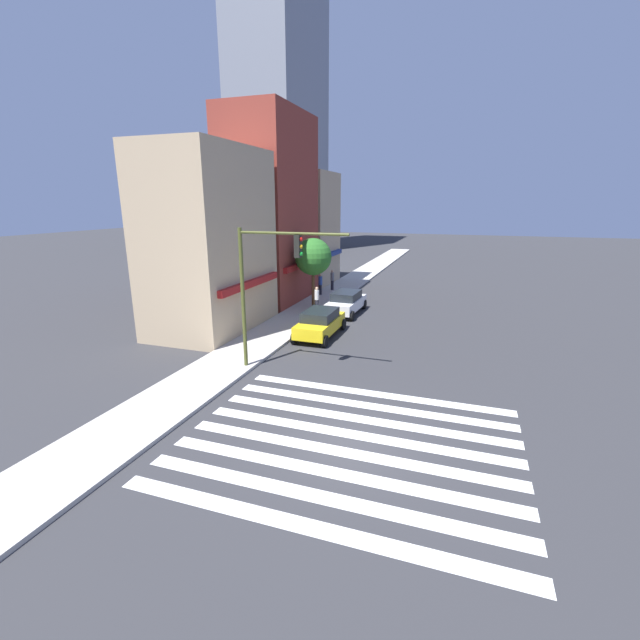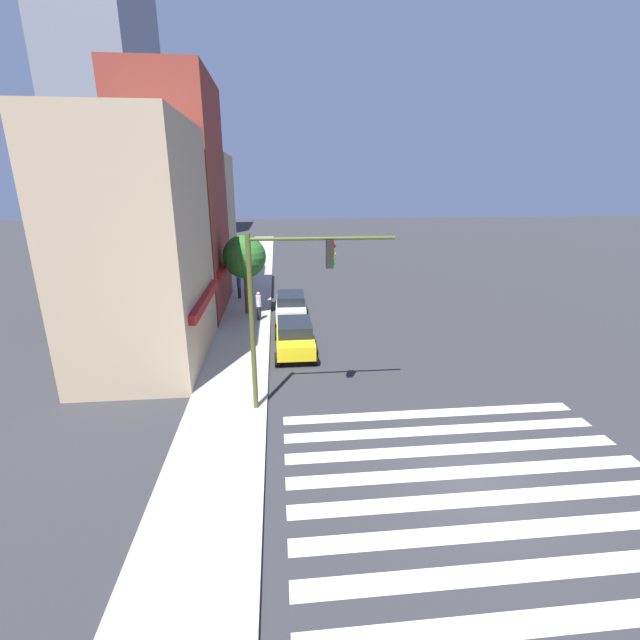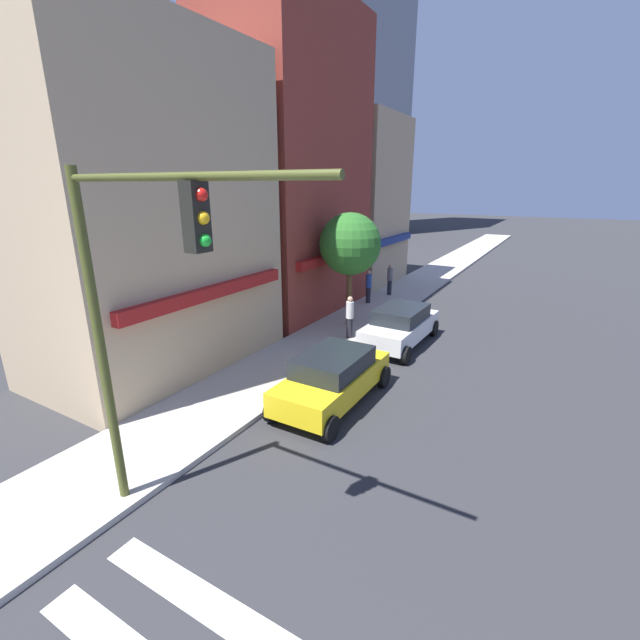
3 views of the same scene
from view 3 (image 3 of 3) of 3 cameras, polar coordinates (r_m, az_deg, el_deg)
The scene contains 9 objects.
storefront_row at distance 21.12m, azimuth -5.48°, elevation 16.92°, with size 23.22×5.30×14.13m.
tower_distant at distance 65.13m, azimuth 4.39°, elevation 34.45°, with size 18.65×10.16×50.41m.
traffic_signal at distance 7.64m, azimuth -23.67°, elevation 2.66°, with size 0.32×5.06×6.57m.
sedan_yellow at distance 12.76m, azimuth 1.75°, elevation -7.57°, with size 4.40×2.02×1.59m.
sedan_white at distance 17.63m, azimuth 10.66°, elevation -0.65°, with size 4.44×2.02×1.59m.
pedestrian_white_shirt at distance 17.71m, azimuth 3.99°, elevation 0.49°, with size 0.32×0.32×1.77m.
pedestrian_blue_shirt at distance 23.18m, azimuth 6.48°, elevation 4.52°, with size 0.32×0.32×1.77m.
pedestrian_grey_coat at distance 25.10m, azimuth 9.29°, elevation 5.41°, with size 0.32×0.32×1.77m.
street_tree at distance 18.86m, azimuth 4.03°, elevation 10.02°, with size 2.69×2.69×5.01m.
Camera 3 is at (0.50, -0.80, 6.26)m, focal length 24.00 mm.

